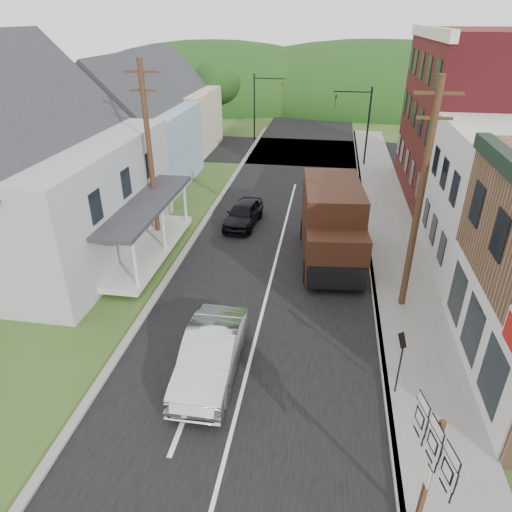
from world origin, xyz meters
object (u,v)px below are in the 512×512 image
at_px(dark_sedan, 243,214).
at_px(route_sign_cluster, 431,460).
at_px(delivery_van, 332,225).
at_px(warning_sign, 401,354).
at_px(silver_sedan, 211,355).

xyz_separation_m(dark_sedan, route_sign_cluster, (7.15, -16.55, 1.62)).
height_order(dark_sedan, delivery_van, delivery_van).
height_order(dark_sedan, route_sign_cluster, route_sign_cluster).
relative_size(delivery_van, route_sign_cluster, 2.04).
distance_m(delivery_van, route_sign_cluster, 13.32).
bearing_deg(route_sign_cluster, dark_sedan, 99.33).
bearing_deg(route_sign_cluster, delivery_van, 85.54).
relative_size(route_sign_cluster, warning_sign, 1.43).
height_order(silver_sedan, delivery_van, delivery_van).
height_order(dark_sedan, warning_sign, warning_sign).
height_order(silver_sedan, route_sign_cluster, route_sign_cluster).
xyz_separation_m(silver_sedan, warning_sign, (5.94, -0.02, 0.84)).
bearing_deg(route_sign_cluster, warning_sign, 76.23).
relative_size(silver_sedan, delivery_van, 0.72).
xyz_separation_m(delivery_van, route_sign_cluster, (2.22, -13.13, 0.45)).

